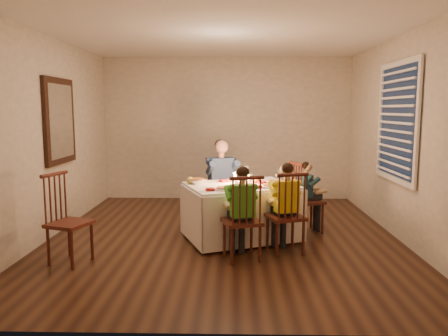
{
  "coord_description": "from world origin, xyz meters",
  "views": [
    {
      "loc": [
        0.14,
        -5.55,
        1.66
      ],
      "look_at": [
        0.0,
        0.15,
        0.89
      ],
      "focal_mm": 35.0,
      "sensor_mm": 36.0,
      "label": 1
    }
  ],
  "objects_px": {
    "dining_table": "(241,200)",
    "adult": "(222,224)",
    "child_yellow": "(285,253)",
    "serving_bowl": "(197,182)",
    "chair_end": "(306,231)",
    "chair_adult": "(222,224)",
    "child_green": "(242,259)",
    "chair_near_left": "(242,259)",
    "chair_near_right": "(285,253)",
    "child_teal": "(306,231)",
    "chair_extra": "(71,262)"
  },
  "relations": [
    {
      "from": "child_teal",
      "to": "dining_table",
      "type": "bearing_deg",
      "value": 93.43
    },
    {
      "from": "child_yellow",
      "to": "serving_bowl",
      "type": "xyz_separation_m",
      "value": [
        -1.07,
        0.6,
        0.74
      ]
    },
    {
      "from": "chair_near_right",
      "to": "chair_end",
      "type": "relative_size",
      "value": 1.0
    },
    {
      "from": "serving_bowl",
      "to": "child_yellow",
      "type": "bearing_deg",
      "value": -29.25
    },
    {
      "from": "chair_near_right",
      "to": "adult",
      "type": "bearing_deg",
      "value": -74.82
    },
    {
      "from": "chair_end",
      "to": "child_yellow",
      "type": "xyz_separation_m",
      "value": [
        -0.4,
        -0.9,
        0.0
      ]
    },
    {
      "from": "serving_bowl",
      "to": "chair_extra",
      "type": "bearing_deg",
      "value": -142.67
    },
    {
      "from": "chair_near_left",
      "to": "chair_adult",
      "type": "bearing_deg",
      "value": -95.91
    },
    {
      "from": "child_yellow",
      "to": "dining_table",
      "type": "bearing_deg",
      "value": -63.98
    },
    {
      "from": "dining_table",
      "to": "serving_bowl",
      "type": "distance_m",
      "value": 0.62
    },
    {
      "from": "dining_table",
      "to": "child_green",
      "type": "bearing_deg",
      "value": -111.54
    },
    {
      "from": "chair_end",
      "to": "child_yellow",
      "type": "height_order",
      "value": "child_yellow"
    },
    {
      "from": "child_yellow",
      "to": "serving_bowl",
      "type": "bearing_deg",
      "value": -45.47
    },
    {
      "from": "chair_extra",
      "to": "child_teal",
      "type": "bearing_deg",
      "value": -45.61
    },
    {
      "from": "chair_adult",
      "to": "chair_extra",
      "type": "xyz_separation_m",
      "value": [
        -1.6,
        -1.65,
        0.0
      ]
    },
    {
      "from": "chair_adult",
      "to": "child_green",
      "type": "height_order",
      "value": "child_green"
    },
    {
      "from": "chair_near_right",
      "to": "chair_end",
      "type": "distance_m",
      "value": 0.98
    },
    {
      "from": "chair_extra",
      "to": "chair_end",
      "type": "bearing_deg",
      "value": -45.61
    },
    {
      "from": "dining_table",
      "to": "chair_near_right",
      "type": "bearing_deg",
      "value": -69.07
    },
    {
      "from": "chair_near_left",
      "to": "chair_end",
      "type": "xyz_separation_m",
      "value": [
        0.9,
        1.13,
        0.0
      ]
    },
    {
      "from": "child_green",
      "to": "serving_bowl",
      "type": "height_order",
      "value": "serving_bowl"
    },
    {
      "from": "adult",
      "to": "serving_bowl",
      "type": "bearing_deg",
      "value": -133.28
    },
    {
      "from": "chair_end",
      "to": "chair_extra",
      "type": "relative_size",
      "value": 0.98
    },
    {
      "from": "child_yellow",
      "to": "child_teal",
      "type": "distance_m",
      "value": 0.98
    },
    {
      "from": "dining_table",
      "to": "chair_adult",
      "type": "relative_size",
      "value": 1.69
    },
    {
      "from": "chair_end",
      "to": "serving_bowl",
      "type": "bearing_deg",
      "value": 84.01
    },
    {
      "from": "chair_extra",
      "to": "child_teal",
      "type": "xyz_separation_m",
      "value": [
        2.77,
        1.29,
        0.0
      ]
    },
    {
      "from": "dining_table",
      "to": "serving_bowl",
      "type": "height_order",
      "value": "serving_bowl"
    },
    {
      "from": "chair_adult",
      "to": "chair_near_right",
      "type": "xyz_separation_m",
      "value": [
        0.77,
        -1.27,
        0.0
      ]
    },
    {
      "from": "child_green",
      "to": "adult",
      "type": "bearing_deg",
      "value": -95.91
    },
    {
      "from": "dining_table",
      "to": "chair_adult",
      "type": "distance_m",
      "value": 0.91
    },
    {
      "from": "dining_table",
      "to": "adult",
      "type": "height_order",
      "value": "dining_table"
    },
    {
      "from": "chair_adult",
      "to": "adult",
      "type": "xyz_separation_m",
      "value": [
        0.0,
        0.0,
        0.0
      ]
    },
    {
      "from": "dining_table",
      "to": "chair_end",
      "type": "height_order",
      "value": "dining_table"
    },
    {
      "from": "chair_near_left",
      "to": "child_yellow",
      "type": "relative_size",
      "value": 0.91
    },
    {
      "from": "chair_end",
      "to": "child_teal",
      "type": "distance_m",
      "value": 0.0
    },
    {
      "from": "chair_extra",
      "to": "adult",
      "type": "relative_size",
      "value": 0.8
    },
    {
      "from": "chair_adult",
      "to": "chair_extra",
      "type": "bearing_deg",
      "value": -152.97
    },
    {
      "from": "chair_near_left",
      "to": "chair_end",
      "type": "height_order",
      "value": "same"
    },
    {
      "from": "chair_adult",
      "to": "chair_near_right",
      "type": "distance_m",
      "value": 1.48
    },
    {
      "from": "child_yellow",
      "to": "child_teal",
      "type": "bearing_deg",
      "value": -130.11
    },
    {
      "from": "chair_adult",
      "to": "chair_end",
      "type": "distance_m",
      "value": 1.23
    },
    {
      "from": "chair_near_left",
      "to": "chair_extra",
      "type": "distance_m",
      "value": 1.87
    },
    {
      "from": "dining_table",
      "to": "chair_end",
      "type": "distance_m",
      "value": 1.09
    },
    {
      "from": "child_yellow",
      "to": "chair_adult",
      "type": "bearing_deg",
      "value": -74.82
    },
    {
      "from": "chair_near_left",
      "to": "serving_bowl",
      "type": "distance_m",
      "value": 1.25
    },
    {
      "from": "chair_adult",
      "to": "child_yellow",
      "type": "height_order",
      "value": "child_yellow"
    },
    {
      "from": "adult",
      "to": "chair_end",
      "type": "bearing_deg",
      "value": -36.46
    },
    {
      "from": "child_teal",
      "to": "chair_extra",
      "type": "bearing_deg",
      "value": 97.53
    },
    {
      "from": "chair_near_right",
      "to": "chair_extra",
      "type": "bearing_deg",
      "value": -6.92
    }
  ]
}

